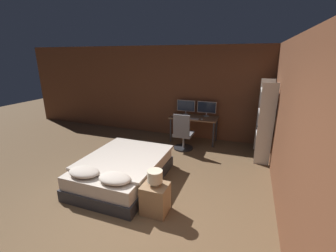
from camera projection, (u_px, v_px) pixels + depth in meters
The scene contains 13 objects.
ground_plane at pixel (118, 233), 3.17m from camera, with size 20.00×20.00×0.00m, color brown.
wall_back at pixel (194, 93), 6.62m from camera, with size 12.00×0.06×2.70m.
wall_side_right at pixel (289, 128), 3.40m from camera, with size 0.06×12.00×2.70m.
bed at pixel (123, 170), 4.41m from camera, with size 1.44×1.97×0.59m.
nightstand at pixel (155, 199), 3.54m from camera, with size 0.40×0.37×0.48m.
bedside_lamp at pixel (155, 176), 3.43m from camera, with size 0.24×0.24×0.25m.
desk at pixel (194, 120), 6.44m from camera, with size 1.33×0.64×0.73m.
monitor_left at pixel (186, 106), 6.64m from camera, with size 0.54×0.16×0.43m.
monitor_right at pixel (207, 108), 6.43m from camera, with size 0.54×0.16×0.43m.
keyboard at pixel (192, 119), 6.21m from camera, with size 0.36×0.13×0.02m.
computer_mouse at pixel (202, 119), 6.12m from camera, with size 0.07×0.05×0.04m.
office_chair at pixel (183, 136), 5.92m from camera, with size 0.52×0.52×0.99m.
bookshelf at pixel (266, 118), 5.20m from camera, with size 0.33×0.92×1.87m.
Camera 1 is at (1.56, -2.17, 2.39)m, focal length 24.00 mm.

